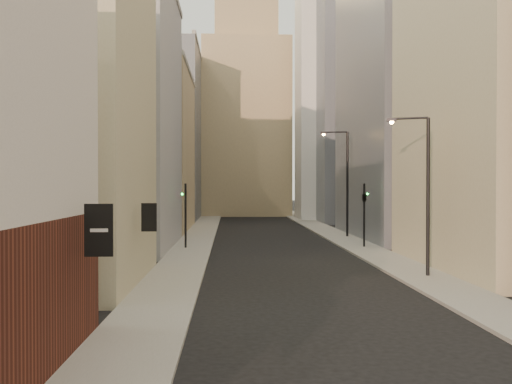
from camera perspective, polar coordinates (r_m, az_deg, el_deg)
name	(u,v)px	position (r m, az deg, el deg)	size (l,w,h in m)	color
sidewalk_left	(201,233)	(57.56, -5.51, -4.10)	(3.00, 140.00, 0.15)	gray
sidewalk_right	(330,232)	(58.36, 7.37, -4.03)	(3.00, 140.00, 0.15)	gray
left_bldg_beige	(58,121)	(29.68, -19.20, 6.69)	(8.00, 12.00, 16.00)	tan
left_bldg_grey	(121,119)	(45.37, -13.38, 7.16)	(8.00, 16.00, 20.00)	#9F9FA4
left_bldg_tan	(153,152)	(62.96, -10.31, 3.98)	(8.00, 18.00, 17.00)	tan
left_bldg_wingrid	(171,136)	(83.02, -8.45, 5.60)	(8.00, 20.00, 24.00)	gray
right_bldg_beige	(500,97)	(36.21, 23.20, 8.77)	(8.00, 16.00, 20.00)	tan
right_bldg_wingrid	(398,98)	(55.16, 14.02, 9.14)	(8.00, 20.00, 26.00)	gray
highrise	(382,39)	(85.69, 12.48, 14.71)	(21.00, 23.00, 51.20)	gray
clock_tower	(246,108)	(95.18, -1.03, 8.39)	(14.00, 14.00, 44.90)	tan
white_tower	(326,88)	(82.58, 7.02, 10.25)	(8.00, 8.00, 41.50)	silver
streetlamp_mid	(424,186)	(31.09, 16.42, 0.58)	(2.12, 0.92, 8.46)	black
streetlamp_far	(345,177)	(53.22, 8.85, 1.49)	(2.57, 0.60, 9.85)	black
traffic_light_left	(185,203)	(43.39, -7.07, -1.10)	(0.57, 0.48, 5.00)	black
traffic_light_right	(364,200)	(44.53, 10.77, -0.75)	(0.63, 0.60, 5.00)	black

